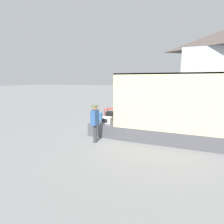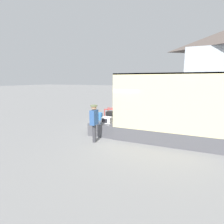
{
  "view_description": "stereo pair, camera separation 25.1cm",
  "coord_description": "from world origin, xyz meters",
  "px_view_note": "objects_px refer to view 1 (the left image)",
  "views": [
    {
      "loc": [
        2.97,
        -8.85,
        2.93
      ],
      "look_at": [
        -0.43,
        -0.2,
        1.21
      ],
      "focal_mm": 28.0,
      "sensor_mm": 36.0,
      "label": 1
    },
    {
      "loc": [
        3.2,
        -8.76,
        2.93
      ],
      "look_at": [
        -0.43,
        -0.2,
        1.21
      ],
      "focal_mm": 28.0,
      "sensor_mm": 36.0,
      "label": 2
    }
  ],
  "objects_px": {
    "box_truck": "(210,122)",
    "orange_bucket": "(100,116)",
    "microwave": "(107,120)",
    "portable_generator": "(111,115)",
    "worker_person": "(95,120)"
  },
  "relations": [
    {
      "from": "box_truck",
      "to": "portable_generator",
      "type": "bearing_deg",
      "value": 174.9
    },
    {
      "from": "microwave",
      "to": "orange_bucket",
      "type": "distance_m",
      "value": 0.85
    },
    {
      "from": "microwave",
      "to": "portable_generator",
      "type": "bearing_deg",
      "value": 98.02
    },
    {
      "from": "microwave",
      "to": "worker_person",
      "type": "xyz_separation_m",
      "value": [
        -0.08,
        -1.26,
        0.29
      ]
    },
    {
      "from": "box_truck",
      "to": "microwave",
      "type": "distance_m",
      "value": 4.92
    },
    {
      "from": "box_truck",
      "to": "portable_generator",
      "type": "distance_m",
      "value": 5.04
    },
    {
      "from": "orange_bucket",
      "to": "microwave",
      "type": "bearing_deg",
      "value": -36.36
    },
    {
      "from": "orange_bucket",
      "to": "worker_person",
      "type": "height_order",
      "value": "worker_person"
    },
    {
      "from": "box_truck",
      "to": "microwave",
      "type": "bearing_deg",
      "value": -174.09
    },
    {
      "from": "box_truck",
      "to": "portable_generator",
      "type": "relative_size",
      "value": 10.28
    },
    {
      "from": "box_truck",
      "to": "orange_bucket",
      "type": "relative_size",
      "value": 16.79
    },
    {
      "from": "box_truck",
      "to": "orange_bucket",
      "type": "bearing_deg",
      "value": -179.95
    },
    {
      "from": "box_truck",
      "to": "microwave",
      "type": "height_order",
      "value": "box_truck"
    },
    {
      "from": "portable_generator",
      "to": "box_truck",
      "type": "bearing_deg",
      "value": -5.1
    },
    {
      "from": "microwave",
      "to": "portable_generator",
      "type": "distance_m",
      "value": 0.97
    }
  ]
}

